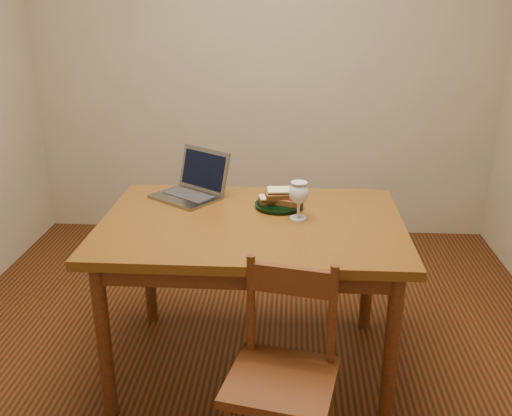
# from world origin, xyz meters

# --- Properties ---
(floor) EXTENTS (3.20, 3.20, 0.02)m
(floor) POSITION_xyz_m (0.00, 0.00, -0.01)
(floor) COLOR black
(floor) RESTS_ON ground
(back_wall) EXTENTS (3.20, 0.02, 2.60)m
(back_wall) POSITION_xyz_m (0.00, 1.61, 1.30)
(back_wall) COLOR gray
(back_wall) RESTS_ON floor
(front_wall) EXTENTS (3.20, 0.02, 2.60)m
(front_wall) POSITION_xyz_m (0.00, -1.61, 1.30)
(front_wall) COLOR gray
(front_wall) RESTS_ON floor
(table) EXTENTS (1.30, 0.90, 0.74)m
(table) POSITION_xyz_m (0.04, -0.07, 0.65)
(table) COLOR #49270C
(table) RESTS_ON floor
(chair) EXTENTS (0.43, 0.42, 0.40)m
(chair) POSITION_xyz_m (0.19, -0.66, 0.43)
(chair) COLOR #411D0D
(chair) RESTS_ON floor
(plate) EXTENTS (0.22, 0.22, 0.02)m
(plate) POSITION_xyz_m (0.15, 0.10, 0.75)
(plate) COLOR black
(plate) RESTS_ON table
(sandwich_cheese) EXTENTS (0.12, 0.09, 0.03)m
(sandwich_cheese) POSITION_xyz_m (0.12, 0.11, 0.78)
(sandwich_cheese) COLOR #381E0C
(sandwich_cheese) RESTS_ON plate
(sandwich_tomato) EXTENTS (0.14, 0.11, 0.04)m
(sandwich_tomato) POSITION_xyz_m (0.20, 0.09, 0.78)
(sandwich_tomato) COLOR #381E0C
(sandwich_tomato) RESTS_ON plate
(sandwich_top) EXTENTS (0.14, 0.09, 0.04)m
(sandwich_top) POSITION_xyz_m (0.15, 0.11, 0.80)
(sandwich_top) COLOR #381E0C
(sandwich_top) RESTS_ON plate
(milk_glass) EXTENTS (0.09, 0.09, 0.17)m
(milk_glass) POSITION_xyz_m (0.24, -0.04, 0.82)
(milk_glass) COLOR white
(milk_glass) RESTS_ON table
(laptop) EXTENTS (0.40, 0.40, 0.22)m
(laptop) POSITION_xyz_m (-0.26, 0.24, 0.80)
(laptop) COLOR slate
(laptop) RESTS_ON table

